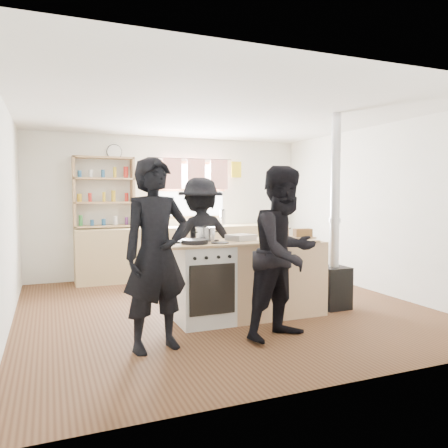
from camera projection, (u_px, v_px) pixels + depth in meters
The scene contains 14 objects.
ground at pixel (222, 308), 5.71m from camera, with size 5.00×5.00×0.01m, color brown.
back_counter at pixel (176, 252), 7.73m from camera, with size 3.40×0.55×0.90m, color tan.
shelving_unit at pixel (104, 192), 7.32m from camera, with size 1.00×0.28×1.20m.
thermos at pixel (223, 218), 8.03m from camera, with size 0.10×0.10×0.28m, color silver.
cooking_island at pixel (250, 279), 5.22m from camera, with size 1.97×0.64×0.93m.
skillet_greens at pixel (195, 241), 4.82m from camera, with size 0.33×0.33×0.05m.
roast_tray at pixel (241, 237), 5.19m from camera, with size 0.37×0.34×0.07m.
stockpot_stove at pixel (205, 234), 5.09m from camera, with size 0.23×0.23×0.19m.
stockpot_counter at pixel (278, 231), 5.38m from camera, with size 0.28×0.28×0.21m.
bread_board at pixel (303, 234), 5.43m from camera, with size 0.30×0.23×0.12m.
flue_heater at pixel (334, 259), 5.62m from camera, with size 0.35×0.35×2.50m.
person_near_left at pixel (156, 255), 4.11m from camera, with size 0.67×0.44×1.82m, color black.
person_near_right at pixel (285, 253), 4.44m from camera, with size 0.86×0.67×1.77m, color black.
person_far at pixel (200, 241), 5.91m from camera, with size 1.10×0.63×1.70m, color black.
Camera 1 is at (-2.07, -5.22, 1.49)m, focal length 35.00 mm.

